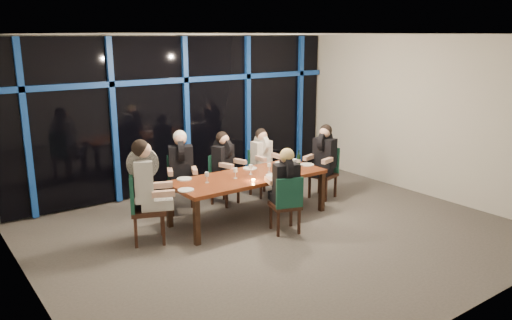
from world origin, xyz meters
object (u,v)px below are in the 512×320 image
Objects in this scene: chair_far_right at (260,170)px; diner_far_right at (263,152)px; water_pitcher at (294,165)px; diner_end_left at (146,176)px; chair_far_mid at (222,176)px; diner_far_mid at (225,157)px; chair_far_left at (181,180)px; diner_far_left at (181,160)px; chair_end_left at (141,204)px; diner_end_right at (324,151)px; diner_near_mid at (285,177)px; chair_near_mid at (287,202)px; dining_table at (249,179)px; wine_bottle at (299,160)px; chair_end_right at (325,169)px.

diner_far_right is (0.00, -0.07, 0.35)m from chair_far_right.
diner_far_right is 1.14m from water_pitcher.
diner_far_right is 2.79m from diner_end_left.
diner_far_mid is (0.02, -0.07, 0.36)m from chair_far_mid.
diner_far_mid is (0.80, -0.15, 0.33)m from chair_far_left.
diner_far_left reaches higher than chair_far_mid.
diner_end_right reaches higher than chair_end_left.
diner_far_mid is at bearing -70.00° from diner_near_mid.
chair_far_right is at bearing -18.17° from chair_far_mid.
chair_near_mid is (0.81, -1.88, -0.03)m from chair_far_left.
diner_far_mid is 1.03× the size of diner_far_right.
dining_table is at bearing -102.85° from diner_end_right.
diner_far_mid is 4.04× the size of water_pitcher.
wine_bottle is at bearing 13.77° from water_pitcher.
diner_far_left is (-1.67, -0.00, 0.44)m from chair_far_right.
dining_table is at bearing -70.82° from diner_end_left.
chair_far_mid is 0.96× the size of chair_end_right.
chair_far_left reaches higher than chair_end_right.
diner_end_left reaches higher than water_pitcher.
diner_near_mid is (0.87, -1.73, -0.06)m from diner_far_left.
water_pitcher is at bearing -78.70° from chair_far_mid.
wine_bottle is (1.03, -0.05, 0.18)m from dining_table.
diner_far_left is at bearing 179.28° from chair_far_right.
wine_bottle is at bearing -94.34° from chair_end_right.
diner_end_left reaches higher than wine_bottle.
diner_end_left is at bearing 149.74° from water_pitcher.
chair_far_right is (0.93, 0.94, -0.19)m from dining_table.
chair_far_right is at bearing -147.75° from chair_end_right.
chair_end_right is at bearing -42.67° from chair_far_right.
chair_far_left reaches higher than chair_far_right.
wine_bottle reaches higher than water_pitcher.
water_pitcher is (2.57, -0.39, 0.27)m from chair_end_left.
chair_end_right is 0.39m from diner_end_right.
diner_near_mid is at bearing -93.13° from diner_end_left.
wine_bottle reaches higher than dining_table.
diner_far_right is at bearing -18.27° from diner_far_mid.
water_pitcher is (2.49, -0.36, -0.15)m from diner_end_left.
wine_bottle is at bearing -8.52° from chair_far_left.
chair_end_left is 1.03× the size of diner_end_left.
wine_bottle reaches higher than chair_far_mid.
chair_far_mid is at bearing 174.35° from diner_far_right.
chair_end_left is 2.18m from diner_near_mid.
chair_end_left is 3.62× the size of wine_bottle.
diner_near_mid is (1.96, -0.92, 0.29)m from chair_end_left.
dining_table is 11.85× the size of water_pitcher.
diner_end_left is at bearing 177.02° from wine_bottle.
chair_far_right is 1.95m from diner_near_mid.
chair_end_left is 1.18× the size of diner_near_mid.
diner_far_left is 3.26× the size of wine_bottle.
chair_end_left is 3.62m from diner_end_right.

